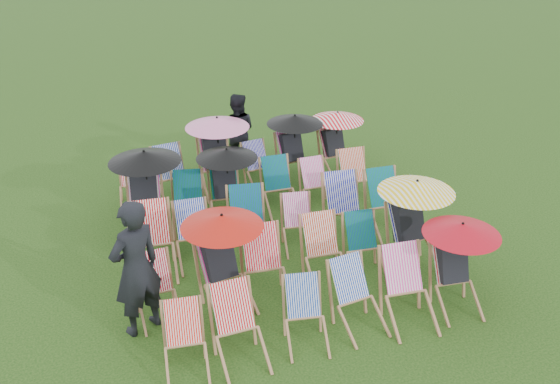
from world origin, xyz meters
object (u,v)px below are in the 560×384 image
object	(u,v)px
person_left	(136,268)
deckchair_29	(337,142)
person_rear	(237,132)
deckchair_0	(185,344)
deckchair_5	(458,265)

from	to	relation	value
person_left	deckchair_29	bearing A→B (deg)	-166.18
deckchair_29	person_left	size ratio (longest dim) A/B	0.65
deckchair_29	person_rear	world-z (taller)	person_rear
deckchair_0	person_left	size ratio (longest dim) A/B	0.42
person_rear	deckchair_0	bearing A→B (deg)	88.62
person_rear	deckchair_29	bearing A→B (deg)	175.13
person_left	deckchair_5	bearing A→B (deg)	142.17
deckchair_29	person_left	bearing A→B (deg)	-147.59
deckchair_5	deckchair_29	distance (m)	4.60
person_left	person_rear	xyz separation A→B (m)	(2.55, 4.60, -0.17)
person_left	person_rear	bearing A→B (deg)	-145.60
deckchair_0	person_left	xyz separation A→B (m)	(-0.42, 0.97, 0.56)
deckchair_0	person_left	world-z (taller)	person_left
deckchair_5	person_rear	world-z (taller)	person_rear
deckchair_0	deckchair_29	xyz separation A→B (m)	(3.99, 4.72, 0.25)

